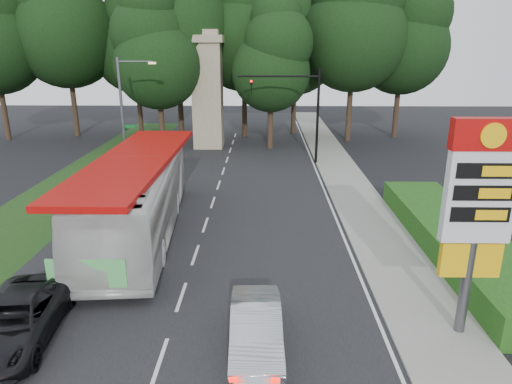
{
  "coord_description": "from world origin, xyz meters",
  "views": [
    {
      "loc": [
        2.99,
        -10.56,
        8.71
      ],
      "look_at": [
        2.61,
        9.75,
        2.2
      ],
      "focal_mm": 32.0,
      "sensor_mm": 36.0,
      "label": 1
    }
  ],
  "objects_px": {
    "monument": "(208,89)",
    "suv_charcoal": "(15,320)",
    "traffic_signal_mast": "(301,103)",
    "gas_station_pylon": "(479,201)",
    "sedan_silver": "(256,330)",
    "streetlight_signs": "(125,109)",
    "transit_bus": "(138,196)"
  },
  "relations": [
    {
      "from": "gas_station_pylon",
      "to": "traffic_signal_mast",
      "type": "height_order",
      "value": "traffic_signal_mast"
    },
    {
      "from": "traffic_signal_mast",
      "to": "transit_bus",
      "type": "bearing_deg",
      "value": -121.65
    },
    {
      "from": "streetlight_signs",
      "to": "monument",
      "type": "height_order",
      "value": "monument"
    },
    {
      "from": "gas_station_pylon",
      "to": "sedan_silver",
      "type": "relative_size",
      "value": 1.59
    },
    {
      "from": "traffic_signal_mast",
      "to": "streetlight_signs",
      "type": "bearing_deg",
      "value": -171.08
    },
    {
      "from": "streetlight_signs",
      "to": "monument",
      "type": "distance_m",
      "value": 9.44
    },
    {
      "from": "monument",
      "to": "transit_bus",
      "type": "xyz_separation_m",
      "value": [
        -1.01,
        -20.11,
        -3.2
      ]
    },
    {
      "from": "transit_bus",
      "to": "suv_charcoal",
      "type": "distance_m",
      "value": 8.74
    },
    {
      "from": "traffic_signal_mast",
      "to": "sedan_silver",
      "type": "xyz_separation_m",
      "value": [
        -2.91,
        -22.98,
        -3.96
      ]
    },
    {
      "from": "traffic_signal_mast",
      "to": "monument",
      "type": "relative_size",
      "value": 0.72
    },
    {
      "from": "suv_charcoal",
      "to": "gas_station_pylon",
      "type": "bearing_deg",
      "value": -2.61
    },
    {
      "from": "sedan_silver",
      "to": "suv_charcoal",
      "type": "relative_size",
      "value": 0.83
    },
    {
      "from": "monument",
      "to": "gas_station_pylon",
      "type": "bearing_deg",
      "value": -68.2
    },
    {
      "from": "gas_station_pylon",
      "to": "monument",
      "type": "bearing_deg",
      "value": 111.8
    },
    {
      "from": "traffic_signal_mast",
      "to": "streetlight_signs",
      "type": "xyz_separation_m",
      "value": [
        -12.67,
        -1.99,
        -0.23
      ]
    },
    {
      "from": "monument",
      "to": "suv_charcoal",
      "type": "xyz_separation_m",
      "value": [
        -2.63,
        -28.62,
        -4.39
      ]
    },
    {
      "from": "sedan_silver",
      "to": "transit_bus",
      "type": "bearing_deg",
      "value": 121.11
    },
    {
      "from": "gas_station_pylon",
      "to": "streetlight_signs",
      "type": "relative_size",
      "value": 0.86
    },
    {
      "from": "monument",
      "to": "suv_charcoal",
      "type": "height_order",
      "value": "monument"
    },
    {
      "from": "gas_station_pylon",
      "to": "sedan_silver",
      "type": "xyz_separation_m",
      "value": [
        -6.43,
        -0.98,
        -3.74
      ]
    },
    {
      "from": "traffic_signal_mast",
      "to": "monument",
      "type": "bearing_deg",
      "value": 142.0
    },
    {
      "from": "gas_station_pylon",
      "to": "sedan_silver",
      "type": "distance_m",
      "value": 7.5
    },
    {
      "from": "transit_bus",
      "to": "sedan_silver",
      "type": "distance_m",
      "value": 10.66
    },
    {
      "from": "streetlight_signs",
      "to": "transit_bus",
      "type": "xyz_separation_m",
      "value": [
        3.97,
        -12.11,
        -2.53
      ]
    },
    {
      "from": "monument",
      "to": "transit_bus",
      "type": "distance_m",
      "value": 20.38
    },
    {
      "from": "traffic_signal_mast",
      "to": "sedan_silver",
      "type": "height_order",
      "value": "traffic_signal_mast"
    },
    {
      "from": "sedan_silver",
      "to": "suv_charcoal",
      "type": "bearing_deg",
      "value": 175.18
    },
    {
      "from": "monument",
      "to": "transit_bus",
      "type": "bearing_deg",
      "value": -92.89
    },
    {
      "from": "monument",
      "to": "sedan_silver",
      "type": "relative_size",
      "value": 2.33
    },
    {
      "from": "streetlight_signs",
      "to": "transit_bus",
      "type": "relative_size",
      "value": 0.58
    },
    {
      "from": "traffic_signal_mast",
      "to": "transit_bus",
      "type": "height_order",
      "value": "traffic_signal_mast"
    },
    {
      "from": "gas_station_pylon",
      "to": "traffic_signal_mast",
      "type": "relative_size",
      "value": 0.95
    }
  ]
}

